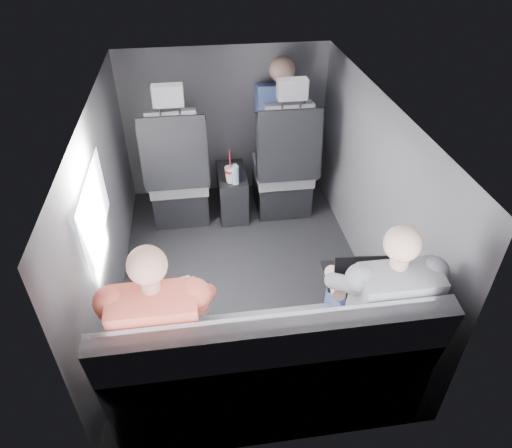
{
  "coord_description": "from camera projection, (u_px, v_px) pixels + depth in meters",
  "views": [
    {
      "loc": [
        -0.28,
        -2.53,
        2.36
      ],
      "look_at": [
        0.08,
        -0.05,
        0.52
      ],
      "focal_mm": 32.0,
      "sensor_mm": 36.0,
      "label": 1
    }
  ],
  "objects": [
    {
      "name": "floor",
      "position": [
        245.0,
        276.0,
        3.45
      ],
      "size": [
        2.6,
        2.6,
        0.0
      ],
      "primitive_type": "plane",
      "color": "black",
      "rests_on": "ground"
    },
    {
      "name": "water_bottle",
      "position": [
        235.0,
        174.0,
        3.73
      ],
      "size": [
        0.06,
        0.06,
        0.18
      ],
      "color": "#A9CFE5",
      "rests_on": "center_console"
    },
    {
      "name": "side_window",
      "position": [
        95.0,
        210.0,
        2.58
      ],
      "size": [
        0.02,
        0.75,
        0.42
      ],
      "primitive_type": "cube",
      "color": "white",
      "rests_on": "panel_left"
    },
    {
      "name": "front_seat_left",
      "position": [
        179.0,
        179.0,
        3.83
      ],
      "size": [
        0.52,
        0.58,
        1.26
      ],
      "color": "black",
      "rests_on": "floor"
    },
    {
      "name": "passenger_rear_left",
      "position": [
        162.0,
        327.0,
        2.25
      ],
      "size": [
        0.49,
        0.61,
        1.2
      ],
      "color": "#323237",
      "rests_on": "rear_bench"
    },
    {
      "name": "laptop_white",
      "position": [
        162.0,
        303.0,
        2.36
      ],
      "size": [
        0.39,
        0.39,
        0.25
      ],
      "color": "silver",
      "rests_on": "passenger_rear_left"
    },
    {
      "name": "seatbelt",
      "position": [
        290.0,
        137.0,
        3.56
      ],
      "size": [
        0.35,
        0.11,
        0.59
      ],
      "primitive_type": "cube",
      "rotation": [
        -0.14,
        0.49,
        0.0
      ],
      "color": "black",
      "rests_on": "front_seat_right"
    },
    {
      "name": "passenger_rear_right",
      "position": [
        377.0,
        304.0,
        2.38
      ],
      "size": [
        0.48,
        0.6,
        1.19
      ],
      "color": "navy",
      "rests_on": "rear_bench"
    },
    {
      "name": "passenger_front_right",
      "position": [
        281.0,
        120.0,
        3.93
      ],
      "size": [
        0.42,
        0.42,
        0.87
      ],
      "color": "navy",
      "rests_on": "front_seat_right"
    },
    {
      "name": "center_console",
      "position": [
        232.0,
        192.0,
        4.03
      ],
      "size": [
        0.24,
        0.48,
        0.41
      ],
      "color": "black",
      "rests_on": "floor"
    },
    {
      "name": "panel_right",
      "position": [
        372.0,
        192.0,
        3.15
      ],
      "size": [
        0.02,
        2.6,
        1.35
      ],
      "primitive_type": "cube",
      "color": "#56565B",
      "rests_on": "floor"
    },
    {
      "name": "soda_cup",
      "position": [
        230.0,
        174.0,
        3.76
      ],
      "size": [
        0.1,
        0.1,
        0.29
      ],
      "color": "white",
      "rests_on": "center_console"
    },
    {
      "name": "front_seat_right",
      "position": [
        284.0,
        171.0,
        3.94
      ],
      "size": [
        0.52,
        0.58,
        1.26
      ],
      "color": "black",
      "rests_on": "floor"
    },
    {
      "name": "rear_bench",
      "position": [
        268.0,
        369.0,
        2.42
      ],
      "size": [
        1.6,
        0.57,
        0.92
      ],
      "color": "slate",
      "rests_on": "floor"
    },
    {
      "name": "panel_left",
      "position": [
        105.0,
        213.0,
        2.95
      ],
      "size": [
        0.02,
        2.6,
        1.35
      ],
      "primitive_type": "cube",
      "color": "#56565B",
      "rests_on": "floor"
    },
    {
      "name": "panel_front",
      "position": [
        226.0,
        123.0,
        4.09
      ],
      "size": [
        1.8,
        0.02,
        1.35
      ],
      "primitive_type": "cube",
      "color": "#56565B",
      "rests_on": "floor"
    },
    {
      "name": "panel_back",
      "position": [
        278.0,
        363.0,
        2.01
      ],
      "size": [
        1.8,
        0.02,
        1.35
      ],
      "primitive_type": "cube",
      "color": "#56565B",
      "rests_on": "floor"
    },
    {
      "name": "laptop_black",
      "position": [
        359.0,
        276.0,
        2.53
      ],
      "size": [
        0.38,
        0.35,
        0.25
      ],
      "color": "black",
      "rests_on": "passenger_rear_right"
    },
    {
      "name": "ceiling",
      "position": [
        241.0,
        105.0,
        2.65
      ],
      "size": [
        2.6,
        2.6,
        0.0
      ],
      "primitive_type": "plane",
      "rotation": [
        3.14,
        0.0,
        0.0
      ],
      "color": "#B2B2AD",
      "rests_on": "panel_back"
    }
  ]
}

